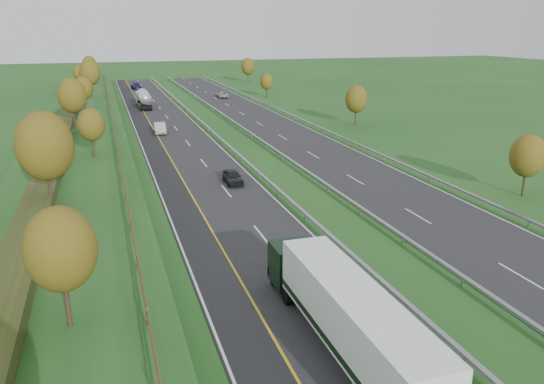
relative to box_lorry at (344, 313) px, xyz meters
The scene contains 19 objects.
ground 49.05m from the box_lorry, 81.24° to the left, with size 400.00×400.00×0.00m, color #1D4B1A.
near_carriageway 53.47m from the box_lorry, 90.58° to the left, with size 10.50×200.00×0.04m, color black.
far_carriageway 55.80m from the box_lorry, 73.37° to the left, with size 10.50×200.00×0.04m, color black.
hard_shoulder 53.64m from the box_lorry, 94.59° to the left, with size 3.00×200.00×0.04m, color black.
lane_markings 53.67m from the box_lorry, 83.72° to the left, with size 26.75×200.00×0.01m.
embankment_left 55.12m from the box_lorry, 104.22° to the left, with size 12.00×200.00×2.00m, color #1D4B1A.
hedge_left 55.63m from the box_lorry, 106.22° to the left, with size 2.20×180.00×1.10m, color #273515.
fence_left 53.77m from the box_lorry, 99.68° to the left, with size 0.12×189.06×1.20m.
median_barrier_near 53.69m from the box_lorry, 84.48° to the left, with size 0.32×200.00×0.71m.
median_barrier_far 54.42m from the box_lorry, 79.13° to the left, with size 0.32×200.00×0.71m.
outer_barrier_far 57.71m from the box_lorry, 67.84° to the left, with size 0.32×200.00×0.71m.
trees_left 51.91m from the box_lorry, 104.76° to the left, with size 6.64×164.30×7.66m.
trees_far 87.68m from the box_lorry, 70.50° to the left, with size 8.45×118.60×7.12m.
box_lorry is the anchor object (origin of this frame).
road_tanker 90.31m from the box_lorry, 91.36° to the left, with size 2.40×11.22×3.46m.
car_dark_near 31.12m from the box_lorry, 86.33° to the left, with size 1.66×4.14×1.41m, color black.
car_silver_mid 61.12m from the box_lorry, 92.01° to the left, with size 1.69×4.85×1.60m, color #B1B2B6.
car_small_far 125.22m from the box_lorry, 90.60° to the left, with size 2.27×5.59×1.62m, color #1D1749.
car_oncoming 102.11m from the box_lorry, 80.78° to the left, with size 2.24×4.86×1.35m, color #ABAAAF.
Camera 1 is at (-9.60, -13.86, 15.41)m, focal length 35.00 mm.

